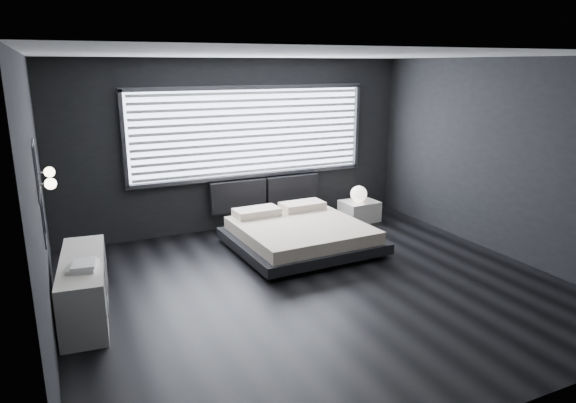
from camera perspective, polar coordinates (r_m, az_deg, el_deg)
name	(u,v)px	position (r m, az deg, el deg)	size (l,w,h in m)	color
room	(318,178)	(6.09, 3.41, 2.66)	(6.04, 6.00, 2.80)	black
window	(251,132)	(8.56, -4.09, 7.66)	(4.14, 0.09, 1.52)	white
headboard	(266,193)	(8.78, -2.50, 0.97)	(1.96, 0.16, 0.52)	black
sconce_near	(50,184)	(5.39, -24.91, 1.80)	(0.18, 0.11, 0.11)	silver
sconce_far	(49,172)	(5.98, -25.02, 2.98)	(0.18, 0.11, 0.11)	silver
wall_art_upper	(36,170)	(4.75, -26.22, 3.14)	(0.01, 0.48, 0.48)	#47474C
wall_art_lower	(43,217)	(5.10, -25.60, -1.52)	(0.01, 0.48, 0.48)	#47474C
bed	(300,234)	(7.72, 1.32, -3.58)	(2.06, 1.97, 0.52)	black
nightstand	(359,211)	(9.20, 7.93, -1.04)	(0.61, 0.51, 0.35)	white
orb_lamp	(359,194)	(9.08, 7.86, 0.84)	(0.29, 0.29, 0.29)	white
dresser	(85,287)	(6.15, -21.66, -8.83)	(0.63, 1.67, 0.65)	white
book_stack	(83,266)	(5.75, -21.80, -6.62)	(0.35, 0.41, 0.07)	silver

